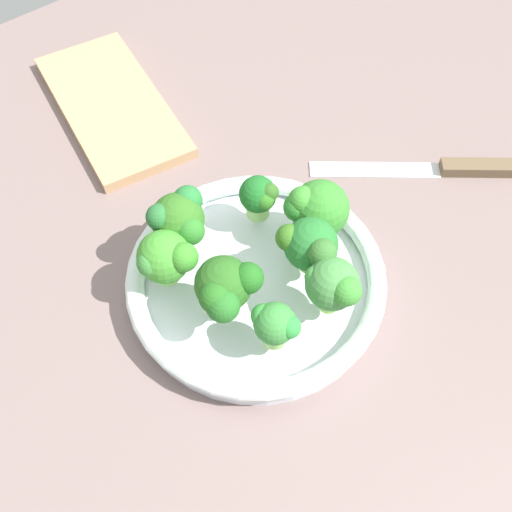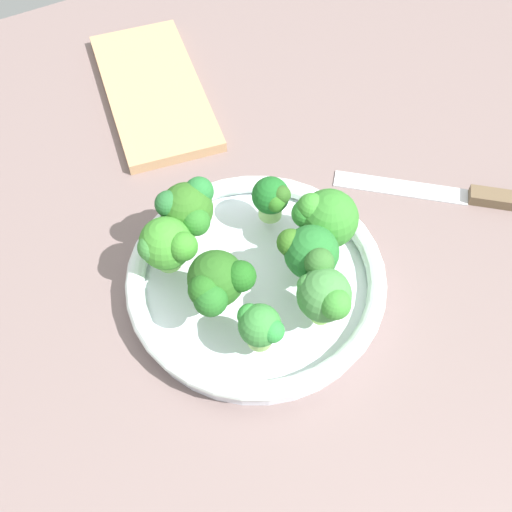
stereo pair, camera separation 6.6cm
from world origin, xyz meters
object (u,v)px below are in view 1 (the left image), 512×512
(broccoli_floret_5, at_px, (310,245))
(cutting_board, at_px, (112,106))
(broccoli_floret_6, at_px, (179,219))
(broccoli_floret_2, at_px, (226,290))
(broccoli_floret_0, at_px, (316,209))
(broccoli_floret_7, at_px, (165,258))
(broccoli_floret_3, at_px, (332,286))
(broccoli_floret_1, at_px, (260,197))
(knife, at_px, (441,168))
(broccoli_floret_4, at_px, (275,324))
(bowl, at_px, (256,280))

(broccoli_floret_5, height_order, cutting_board, broccoli_floret_5)
(broccoli_floret_6, bearing_deg, broccoli_floret_2, -7.86)
(broccoli_floret_2, distance_m, broccoli_floret_5, 0.10)
(broccoli_floret_0, xyz_separation_m, broccoli_floret_6, (-0.08, -0.13, 0.00))
(broccoli_floret_7, distance_m, cutting_board, 0.33)
(broccoli_floret_3, bearing_deg, broccoli_floret_7, -140.62)
(broccoli_floret_1, relative_size, broccoli_floret_7, 0.85)
(broccoli_floret_5, bearing_deg, knife, 95.43)
(broccoli_floret_3, distance_m, cutting_board, 0.45)
(broccoli_floret_7, relative_size, cutting_board, 0.24)
(broccoli_floret_2, xyz_separation_m, broccoli_floret_4, (0.05, 0.02, -0.01))
(bowl, bearing_deg, cutting_board, 176.17)
(broccoli_floret_7, xyz_separation_m, knife, (0.06, 0.38, -0.07))
(broccoli_floret_6, height_order, cutting_board, broccoli_floret_6)
(broccoli_floret_0, relative_size, broccoli_floret_4, 1.33)
(knife, bearing_deg, broccoli_floret_3, -74.33)
(bowl, distance_m, broccoli_floret_3, 0.11)
(broccoli_floret_2, relative_size, broccoli_floret_6, 1.06)
(broccoli_floret_2, relative_size, broccoli_floret_7, 1.12)
(broccoli_floret_4, xyz_separation_m, knife, (-0.07, 0.34, -0.06))
(broccoli_floret_3, relative_size, broccoli_floret_4, 1.31)
(broccoli_floret_4, height_order, knife, broccoli_floret_4)
(broccoli_floret_1, bearing_deg, broccoli_floret_0, 30.77)
(broccoli_floret_1, distance_m, broccoli_floret_7, 0.13)
(knife, bearing_deg, broccoli_floret_6, -104.96)
(broccoli_floret_1, relative_size, broccoli_floret_2, 0.76)
(broccoli_floret_1, xyz_separation_m, cutting_board, (-0.30, -0.03, -0.06))
(broccoli_floret_4, distance_m, knife, 0.35)
(broccoli_floret_2, distance_m, broccoli_floret_3, 0.11)
(cutting_board, bearing_deg, bowl, -3.83)
(bowl, distance_m, knife, 0.30)
(bowl, xyz_separation_m, cutting_board, (-0.36, 0.02, -0.01))
(broccoli_floret_4, bearing_deg, broccoli_floret_5, 118.15)
(bowl, xyz_separation_m, broccoli_floret_4, (0.08, -0.04, 0.05))
(broccoli_floret_0, bearing_deg, knife, 87.43)
(broccoli_floret_2, height_order, broccoli_floret_3, broccoli_floret_2)
(broccoli_floret_0, relative_size, knife, 0.33)
(broccoli_floret_3, relative_size, cutting_board, 0.26)
(knife, bearing_deg, bowl, -91.35)
(broccoli_floret_1, relative_size, knife, 0.25)
(broccoli_floret_3, bearing_deg, knife, 105.67)
(knife, height_order, cutting_board, cutting_board)
(broccoli_floret_5, bearing_deg, bowl, -123.53)
(broccoli_floret_3, xyz_separation_m, knife, (-0.08, 0.27, -0.08))
(broccoli_floret_4, xyz_separation_m, broccoli_floret_5, (-0.04, 0.08, 0.01))
(broccoli_floret_1, bearing_deg, cutting_board, -174.62)
(broccoli_floret_1, distance_m, broccoli_floret_4, 0.16)
(broccoli_floret_5, relative_size, cutting_board, 0.26)
(cutting_board, bearing_deg, broccoli_floret_0, 9.92)
(broccoli_floret_4, relative_size, broccoli_floret_6, 0.79)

